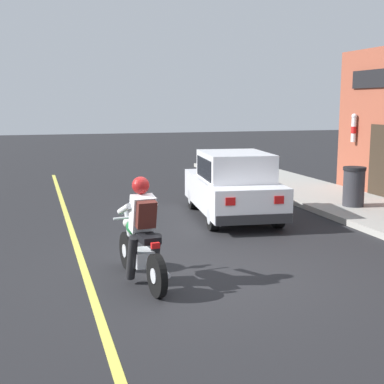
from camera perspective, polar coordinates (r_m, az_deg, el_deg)
ground_plane at (r=8.54m, az=1.35°, el=-8.83°), size 80.00×80.00×0.00m
sidewalk_curb at (r=13.56m, az=19.33°, el=-2.18°), size 2.60×22.00×0.14m
lane_stripe at (r=11.07m, az=-12.50°, el=-4.77°), size 0.12×19.80×0.01m
motorcycle_with_rider at (r=8.06m, az=-5.44°, el=-4.99°), size 0.63×2.02×1.62m
car_hatchback at (r=12.53m, az=4.37°, el=0.64°), size 2.05×3.94×1.57m
trash_bin at (r=13.88m, az=16.87°, el=0.58°), size 0.56×0.56×0.98m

